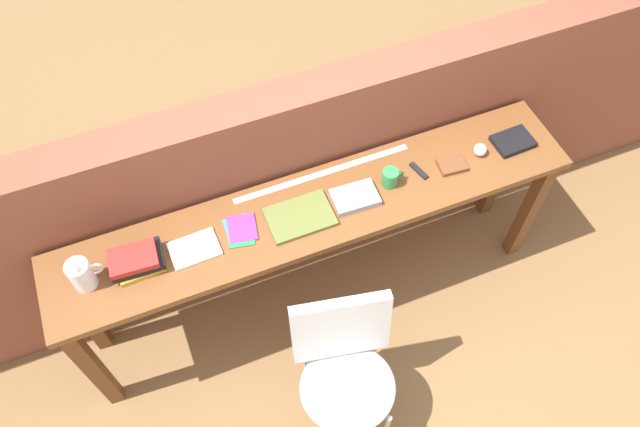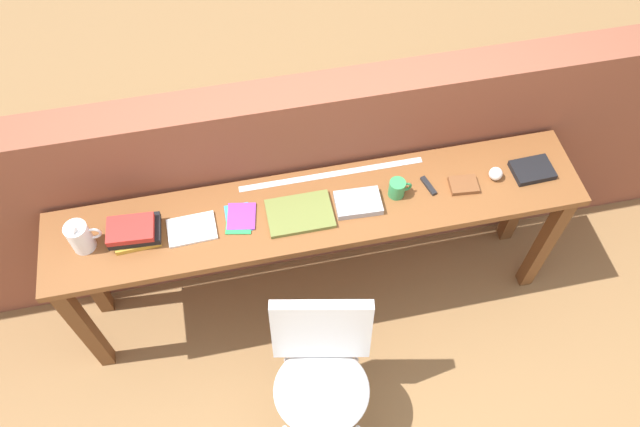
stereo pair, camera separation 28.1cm
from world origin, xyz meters
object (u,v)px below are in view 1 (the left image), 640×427
leather_journal_brown (452,165)px  multitool_folded (419,171)px  magazine_cycling (194,249)px  book_stack_leftmost (136,260)px  book_repair_rightmost (513,141)px  pitcher_white (82,274)px  chair_white_moulded (345,367)px  sports_ball_small (480,150)px  mug (391,177)px  book_open_centre (300,217)px  pamphlet_pile_colourful (240,230)px

leather_journal_brown → multitool_folded: bearing=174.1°
magazine_cycling → book_stack_leftmost: bearing=175.0°
book_stack_leftmost → book_repair_rightmost: book_stack_leftmost is taller
pitcher_white → chair_white_moulded: bearing=-34.4°
sports_ball_small → pitcher_white: bearing=179.8°
chair_white_moulded → leather_journal_brown: leather_journal_brown is taller
chair_white_moulded → mug: 0.89m
book_stack_leftmost → magazine_cycling: book_stack_leftmost is taller
book_stack_leftmost → chair_white_moulded: bearing=-41.9°
chair_white_moulded → magazine_cycling: bearing=126.6°
book_stack_leftmost → book_open_centre: bearing=-2.4°
pamphlet_pile_colourful → book_open_centre: size_ratio=0.62×
magazine_cycling → pitcher_white: bearing=176.6°
pitcher_white → pamphlet_pile_colourful: pitcher_white is taller
pamphlet_pile_colourful → book_repair_rightmost: bearing=-0.6°
pitcher_white → leather_journal_brown: bearing=-0.8°
book_stack_leftmost → multitool_folded: size_ratio=2.13×
leather_journal_brown → sports_ball_small: size_ratio=2.04×
pamphlet_pile_colourful → sports_ball_small: (1.21, -0.01, 0.03)m
pamphlet_pile_colourful → book_repair_rightmost: 1.40m
book_stack_leftmost → book_repair_rightmost: bearing=-0.3°
magazine_cycling → book_open_centre: (0.49, -0.02, 0.00)m
mug → multitool_folded: bearing=3.9°
book_repair_rightmost → book_open_centre: bearing=178.9°
chair_white_moulded → book_open_centre: book_open_centre is taller
pitcher_white → book_open_centre: bearing=-1.7°
pitcher_white → book_stack_leftmost: pitcher_white is taller
chair_white_moulded → pitcher_white: (-0.93, 0.64, 0.43)m
chair_white_moulded → magazine_cycling: size_ratio=4.16×
book_stack_leftmost → sports_ball_small: (1.68, -0.01, -0.01)m
magazine_cycling → book_repair_rightmost: (1.62, 0.00, 0.01)m
multitool_folded → magazine_cycling: bearing=-179.1°
mug → sports_ball_small: (0.48, -0.00, -0.01)m
chair_white_moulded → pitcher_white: 1.21m
chair_white_moulded → pitcher_white: size_ratio=4.85×
book_open_centre → book_repair_rightmost: (1.13, 0.02, 0.00)m
book_stack_leftmost → magazine_cycling: bearing=-3.0°
pamphlet_pile_colourful → book_stack_leftmost: bearing=-179.5°
book_open_centre → mug: 0.46m
magazine_cycling → mug: mug is taller
pamphlet_pile_colourful → multitool_folded: (0.89, 0.00, 0.00)m
pamphlet_pile_colourful → book_repair_rightmost: (1.40, -0.01, 0.01)m
book_open_centre → multitool_folded: book_open_centre is taller
book_repair_rightmost → leather_journal_brown: bearing=-179.4°
pitcher_white → book_open_centre: pitcher_white is taller
chair_white_moulded → multitool_folded: size_ratio=8.10×
pitcher_white → mug: pitcher_white is taller
chair_white_moulded → magazine_cycling: magazine_cycling is taller
pamphlet_pile_colourful → mug: mug is taller
book_open_centre → leather_journal_brown: 0.78m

